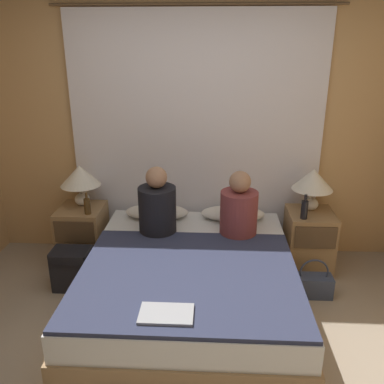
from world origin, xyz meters
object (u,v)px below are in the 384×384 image
object	(u,v)px
pillow_right	(233,213)
backpack_on_floor	(72,267)
bed	(190,284)
lamp_left	(80,177)
beer_bottle_on_left_stand	(87,206)
handbag_on_floor	(313,285)
person_right_in_bed	(239,210)
person_left_in_bed	(157,207)
pillow_left	(157,212)
lamp_right	(313,181)
nightstand_left	(83,235)
laptop_on_bed	(166,314)
beer_bottle_on_right_stand	(305,209)
nightstand_right	(308,241)

from	to	relation	value
pillow_right	backpack_on_floor	distance (m)	1.53
bed	lamp_left	distance (m)	1.47
beer_bottle_on_left_stand	handbag_on_floor	world-z (taller)	beer_bottle_on_left_stand
bed	person_right_in_bed	bearing A→B (deg)	48.16
pillow_right	person_left_in_bed	distance (m)	0.77
lamp_left	backpack_on_floor	xyz separation A→B (m)	(0.04, -0.53, -0.64)
person_right_in_bed	pillow_left	bearing A→B (deg)	156.03
lamp_left	pillow_left	world-z (taller)	lamp_left
lamp_right	backpack_on_floor	size ratio (longest dim) A/B	1.06
nightstand_left	beer_bottle_on_left_stand	bearing A→B (deg)	-49.75
bed	lamp_left	world-z (taller)	lamp_left
lamp_right	pillow_right	bearing A→B (deg)	-179.90
person_left_in_bed	lamp_right	bearing A→B (deg)	13.68
pillow_left	pillow_right	xyz separation A→B (m)	(0.72, 0.00, 0.00)
person_left_in_bed	laptop_on_bed	distance (m)	1.22
backpack_on_floor	handbag_on_floor	xyz separation A→B (m)	(2.07, -0.01, -0.10)
beer_bottle_on_left_stand	beer_bottle_on_right_stand	size ratio (longest dim) A/B	0.91
person_left_in_bed	lamp_left	bearing A→B (deg)	156.33
pillow_left	backpack_on_floor	world-z (taller)	pillow_left
lamp_left	nightstand_left	bearing A→B (deg)	-90.00
bed	lamp_right	size ratio (longest dim) A/B	4.86
beer_bottle_on_left_stand	bed	bearing A→B (deg)	-30.35
beer_bottle_on_right_stand	laptop_on_bed	world-z (taller)	beer_bottle_on_right_stand
person_left_in_bed	beer_bottle_on_left_stand	bearing A→B (deg)	169.20
beer_bottle_on_left_stand	backpack_on_floor	distance (m)	0.55
bed	beer_bottle_on_left_stand	xyz separation A→B (m)	(-0.96, 0.56, 0.43)
pillow_right	beer_bottle_on_right_stand	distance (m)	0.67
pillow_left	laptop_on_bed	bearing A→B (deg)	-80.26
nightstand_right	pillow_left	world-z (taller)	pillow_left
nightstand_left	person_right_in_bed	xyz separation A→B (m)	(1.47, -0.26, 0.41)
pillow_right	handbag_on_floor	bearing A→B (deg)	-39.14
beer_bottle_on_left_stand	beer_bottle_on_right_stand	bearing A→B (deg)	0.00
lamp_left	lamp_right	size ratio (longest dim) A/B	1.00
pillow_left	beer_bottle_on_right_stand	distance (m)	1.36
person_left_in_bed	pillow_left	bearing A→B (deg)	99.11
pillow_right	beer_bottle_on_left_stand	distance (m)	1.35
person_right_in_bed	beer_bottle_on_left_stand	world-z (taller)	person_right_in_bed
lamp_right	pillow_left	bearing A→B (deg)	-179.95
bed	backpack_on_floor	world-z (taller)	bed
nightstand_right	pillow_right	xyz separation A→B (m)	(-0.72, 0.08, 0.23)
lamp_right	person_right_in_bed	bearing A→B (deg)	-153.75
pillow_right	nightstand_left	bearing A→B (deg)	-176.91
lamp_right	backpack_on_floor	world-z (taller)	lamp_right
pillow_right	handbag_on_floor	world-z (taller)	pillow_right
lamp_left	laptop_on_bed	xyz separation A→B (m)	(0.98, -1.52, -0.36)
bed	pillow_left	world-z (taller)	pillow_left
person_right_in_bed	bed	bearing A→B (deg)	-131.84
beer_bottle_on_right_stand	person_left_in_bed	bearing A→B (deg)	-174.44
pillow_left	person_right_in_bed	size ratio (longest dim) A/B	1.03
lamp_right	pillow_left	distance (m)	1.48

